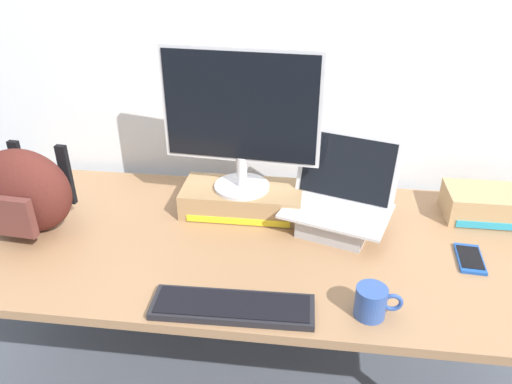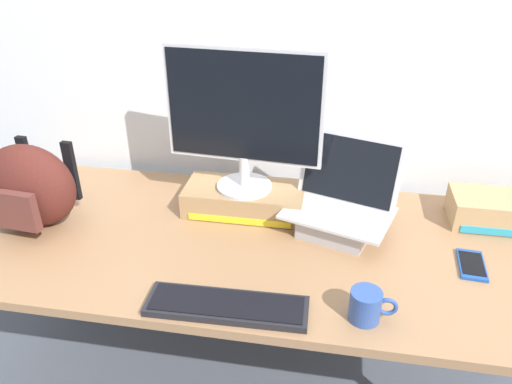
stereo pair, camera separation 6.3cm
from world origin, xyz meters
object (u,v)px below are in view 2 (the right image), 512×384
Objects in this scene: coffee_mug at (366,306)px; cell_phone at (472,265)px; toner_box_yellow at (245,199)px; toner_box_cyan at (499,210)px; open_laptop at (339,213)px; messenger_backpack at (30,186)px; desktop_monitor at (243,116)px; external_keyboard at (227,306)px.

cell_phone is (0.33, 0.28, -0.04)m from coffee_mug.
toner_box_yellow is 0.88m from toner_box_cyan.
toner_box_cyan is at bearing 50.57° from coffee_mug.
open_laptop is at bearing 166.22° from cell_phone.
messenger_backpack is at bearing -170.05° from toner_box_cyan.
open_laptop is 1.25× the size of toner_box_cyan.
toner_box_yellow is at bearing 21.93° from messenger_backpack.
external_keyboard is at bearing -79.79° from desktop_monitor.
external_keyboard reaches higher than cell_phone.
coffee_mug is 0.39× the size of toner_box_cyan.
messenger_backpack is at bearing -175.85° from cell_phone.
messenger_backpack is 2.70× the size of coffee_mug.
open_laptop is 1.04m from messenger_backpack.
toner_box_yellow is at bearing 88.37° from desktop_monitor.
cell_phone is (0.75, -0.21, -0.04)m from toner_box_yellow.
cell_phone is at bearing 5.08° from messenger_backpack.
cell_phone is at bearing 22.70° from external_keyboard.
cell_phone is (1.44, 0.00, -0.14)m from messenger_backpack.
desktop_monitor is 0.45m from open_laptop.
desktop_monitor reaches higher than open_laptop.
toner_box_yellow is at bearing 94.19° from external_keyboard.
desktop_monitor is 0.63m from external_keyboard.
desktop_monitor is 1.56× the size of messenger_backpack.
toner_box_yellow is 0.78m from cell_phone.
desktop_monitor is 4.23× the size of coffee_mug.
toner_box_yellow is 0.96× the size of external_keyboard.
external_keyboard is 3.52× the size of coffee_mug.
coffee_mug reaches higher than cell_phone.
external_keyboard is 2.87× the size of cell_phone.
external_keyboard is (0.05, -0.52, -0.35)m from desktop_monitor.
toner_box_cyan is (0.13, 0.27, 0.04)m from cell_phone.
messenger_backpack is at bearing 165.68° from coffee_mug.
toner_box_yellow is 0.52m from external_keyboard.
external_keyboard is at bearing -175.68° from coffee_mug.
desktop_monitor is 0.85m from cell_phone.
coffee_mug is (0.37, 0.03, 0.03)m from external_keyboard.
open_laptop is at bearing 12.41° from messenger_backpack.
toner_box_yellow is 0.35m from open_laptop.
open_laptop is 0.90× the size of external_keyboard.
desktop_monitor is 3.45× the size of cell_phone.
open_laptop is at bearing -8.17° from desktop_monitor.
cell_phone is at bearing -15.62° from toner_box_yellow.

